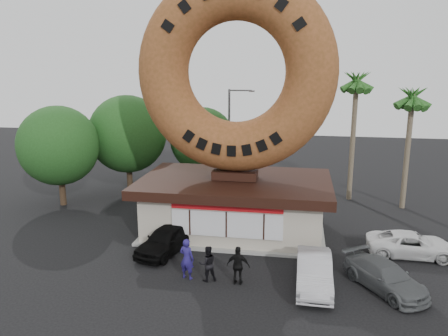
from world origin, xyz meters
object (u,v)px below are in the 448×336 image
street_lamp (231,133)px  giant_donut (236,72)px  person_right (238,266)px  car_grey (385,276)px  car_black (167,239)px  donut_shop (235,203)px  person_center (208,264)px  car_white (412,244)px  car_silver (314,271)px  person_left (187,259)px

street_lamp → giant_donut: bearing=-79.5°
person_right → car_grey: 6.58m
street_lamp → car_black: bearing=-95.4°
donut_shop → car_black: (-3.15, -3.66, -1.04)m
person_center → car_black: (-2.84, 2.76, -0.13)m
person_right → car_grey: (6.54, 0.65, -0.29)m
person_center → car_white: person_center is taller
car_black → car_silver: bearing=-0.8°
car_black → car_white: bearing=24.7°
person_center → car_silver: (4.86, 0.31, -0.13)m
car_silver → car_grey: (3.13, 0.26, -0.10)m
donut_shop → person_center: size_ratio=6.56×
person_center → car_grey: size_ratio=0.40×
car_silver → car_white: (5.15, 4.23, -0.09)m
giant_donut → person_center: size_ratio=6.59×
donut_shop → giant_donut: size_ratio=0.99×
street_lamp → person_left: street_lamp is taller
person_center → person_right: bearing=152.3°
person_right → car_silver: size_ratio=0.41×
car_grey → car_black: bearing=134.7°
donut_shop → person_right: 6.65m
car_white → street_lamp: bearing=44.3°
donut_shop → person_center: bearing=-92.8°
street_lamp → car_silver: street_lamp is taller
street_lamp → car_white: size_ratio=1.76×
street_lamp → person_left: (0.54, -16.38, -3.49)m
street_lamp → person_center: size_ratio=4.68×
person_left → car_silver: 5.87m
donut_shop → person_right: size_ratio=6.14×
person_right → car_white: size_ratio=0.40×
street_lamp → donut_shop: bearing=-79.5°
car_silver → car_black: bearing=162.3°
street_lamp → person_right: street_lamp is taller
person_center → car_silver: size_ratio=0.39×
person_left → car_grey: bearing=-162.3°
car_silver → car_grey: bearing=4.6°
person_left → car_grey: size_ratio=0.46×
giant_donut → street_lamp: bearing=100.5°
person_left → car_black: size_ratio=0.46×
person_right → car_black: (-4.29, 2.84, -0.19)m
person_left → car_white: person_left is taller
person_left → car_silver: person_left is taller
giant_donut → car_white: size_ratio=2.48×
donut_shop → street_lamp: (-1.86, 10.02, 2.72)m
donut_shop → car_grey: donut_shop is taller
giant_donut → car_grey: giant_donut is taller
car_black → car_grey: car_black is taller
person_center → person_right: 1.45m
car_black → car_white: (12.85, 1.79, -0.10)m
donut_shop → car_silver: size_ratio=2.54×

